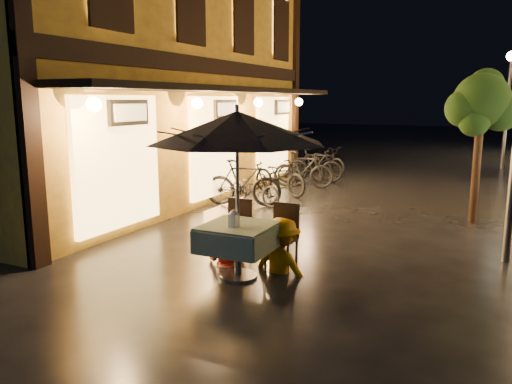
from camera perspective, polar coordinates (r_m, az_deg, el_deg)
The scene contains 18 objects.
ground at distance 7.50m, azimuth 2.97°, elevation -9.16°, with size 90.00×90.00×0.00m, color black.
west_building at distance 13.53m, azimuth -13.50°, elevation 15.27°, with size 5.90×11.40×7.40m.
street_tree at distance 11.04m, azimuth 24.44°, elevation 9.06°, with size 1.43×1.20×3.15m.
streetlamp_far at distance 20.53m, azimuth 26.93°, elevation 10.50°, with size 0.36×0.36×4.23m.
cafe_table at distance 7.13m, azimuth -2.09°, elevation -5.25°, with size 0.99×0.99×0.78m.
patio_umbrella at distance 6.87m, azimuth -2.18°, elevation 7.38°, with size 2.50×2.50×2.46m.
cafe_chair_left at distance 7.95m, azimuth -2.18°, elevation -3.95°, with size 0.42×0.42×0.97m.
cafe_chair_right at distance 7.62m, azimuth 3.17°, elevation -4.59°, with size 0.42×0.42×0.97m.
table_lantern at distance 6.94m, azimuth -2.61°, elevation -2.88°, with size 0.16×0.16×0.25m.
person_orange at distance 7.74m, azimuth -3.34°, elevation -2.82°, with size 0.72×0.56×1.48m, color #D8432D.
person_yellow at distance 7.36m, azimuth 2.99°, elevation -3.16°, with size 1.01×0.58×1.57m, color #D08000.
bicycle_0 at distance 12.07m, azimuth -0.16°, elevation 0.46°, with size 0.55×1.58×0.83m, color black.
bicycle_1 at distance 11.95m, azimuth -1.49°, elevation 1.05°, with size 0.53×1.86×1.12m, color black.
bicycle_2 at distance 13.40m, azimuth 2.75°, elevation 1.84°, with size 0.67×1.91×1.01m, color black.
bicycle_3 at distance 14.49m, azimuth 5.42°, elevation 2.56°, with size 0.50×1.76×1.06m, color black.
bicycle_4 at distance 15.43m, azimuth 5.38°, elevation 2.58°, with size 0.54×1.54×0.81m, color black.
bicycle_5 at distance 15.55m, azimuth 6.72°, elevation 3.05°, with size 0.49×1.74×1.04m, color black.
bicycle_6 at distance 17.18m, azimuth 7.72°, elevation 3.60°, with size 0.64×1.83×0.96m, color black.
Camera 1 is at (2.70, -6.52, 2.52)m, focal length 35.00 mm.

